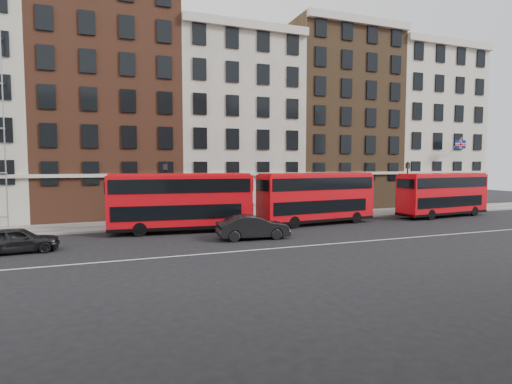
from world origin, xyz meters
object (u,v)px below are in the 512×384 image
object	(u,v)px
bus_c	(316,197)
car_rear	(17,240)
bus_b	(181,201)
traffic_light	(455,190)
car_front	(253,227)
bus_d	(443,193)

from	to	relation	value
bus_c	car_rear	size ratio (longest dim) A/B	2.40
bus_b	traffic_light	world-z (taller)	bus_b
car_front	car_rear	bearing A→B (deg)	90.99
bus_b	bus_d	bearing A→B (deg)	5.30
bus_d	car_front	world-z (taller)	bus_d
bus_b	car_rear	world-z (taller)	bus_b
bus_c	bus_d	xyz separation A→B (m)	(14.08, 0.00, -0.08)
bus_c	bus_d	size ratio (longest dim) A/B	1.03
bus_c	car_rear	world-z (taller)	bus_c
bus_b	bus_d	world-z (taller)	bus_b
bus_c	car_front	xyz separation A→B (m)	(-7.47, -4.54, -1.56)
car_rear	traffic_light	bearing A→B (deg)	-86.93
bus_c	traffic_light	distance (m)	18.36
bus_b	bus_d	size ratio (longest dim) A/B	1.04
bus_d	car_rear	bearing A→B (deg)	179.91
bus_b	car_rear	xyz separation A→B (m)	(-10.24, -3.83, -1.64)
bus_d	traffic_light	distance (m)	4.74
traffic_light	bus_c	bearing A→B (deg)	-172.70
bus_b	traffic_light	distance (m)	29.99
bus_c	traffic_light	size ratio (longest dim) A/B	3.30
car_rear	car_front	bearing A→B (deg)	-98.48
bus_d	car_rear	xyz separation A→B (m)	(-36.01, -3.83, -1.54)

